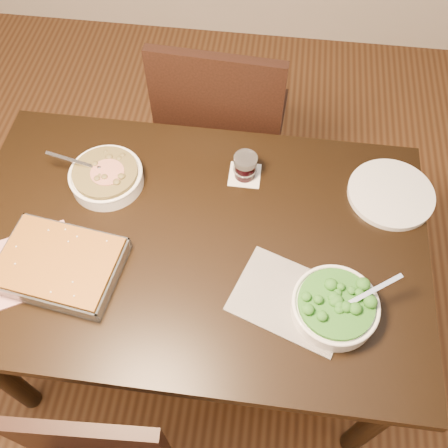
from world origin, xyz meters
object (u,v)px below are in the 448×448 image
object	(u,v)px
broccoli_bowl	(335,306)
wine_tumbler	(245,166)
baking_dish	(60,265)
chair_far	(223,126)
dinner_plate	(391,194)
stew_bowl	(106,176)
table	(194,254)

from	to	relation	value
broccoli_bowl	wine_tumbler	world-z (taller)	broccoli_bowl
baking_dish	chair_far	world-z (taller)	chair_far
broccoli_bowl	baking_dish	xyz separation A→B (m)	(-0.77, 0.03, -0.00)
baking_dish	dinner_plate	bearing A→B (deg)	30.03
stew_bowl	baking_dish	size ratio (longest dim) A/B	0.71
wine_tumbler	stew_bowl	bearing A→B (deg)	-168.77
table	baking_dish	distance (m)	0.41
broccoli_bowl	table	bearing A→B (deg)	156.87
wine_tumbler	table	bearing A→B (deg)	-116.36
baking_dish	wine_tumbler	distance (m)	0.64
broccoli_bowl	chair_far	bearing A→B (deg)	116.48
stew_bowl	chair_far	bearing A→B (deg)	56.97
table	dinner_plate	xyz separation A→B (m)	(0.59, 0.24, 0.10)
table	chair_far	size ratio (longest dim) A/B	1.40
table	chair_far	bearing A→B (deg)	89.52
table	dinner_plate	bearing A→B (deg)	21.86
chair_far	broccoli_bowl	bearing A→B (deg)	119.93
stew_bowl	wine_tumbler	xyz separation A→B (m)	(0.43, 0.09, 0.01)
chair_far	stew_bowl	bearing A→B (deg)	60.42
dinner_plate	broccoli_bowl	bearing A→B (deg)	-112.86
table	baking_dish	xyz separation A→B (m)	(-0.36, -0.15, 0.12)
baking_dish	wine_tumbler	size ratio (longest dim) A/B	4.31
wine_tumbler	dinner_plate	size ratio (longest dim) A/B	0.32
table	stew_bowl	world-z (taller)	stew_bowl
stew_bowl	wine_tumbler	bearing A→B (deg)	11.23
chair_far	table	bearing A→B (deg)	92.97
stew_bowl	wine_tumbler	size ratio (longest dim) A/B	3.05
wine_tumbler	dinner_plate	bearing A→B (deg)	-2.68
table	wine_tumbler	world-z (taller)	wine_tumbler
chair_far	dinner_plate	bearing A→B (deg)	148.49
table	broccoli_bowl	bearing A→B (deg)	-23.13
wine_tumbler	dinner_plate	xyz separation A→B (m)	(0.47, -0.02, -0.04)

